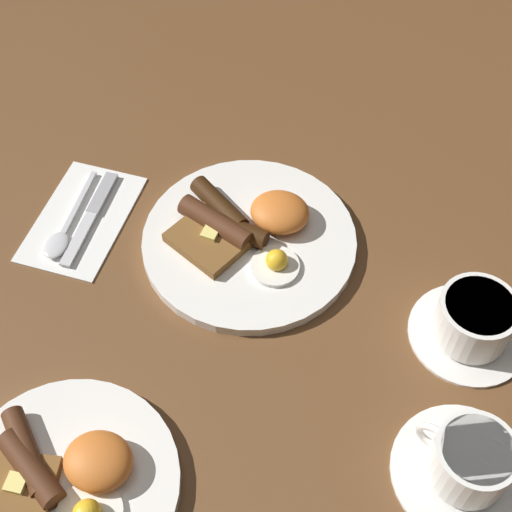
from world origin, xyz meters
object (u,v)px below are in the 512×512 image
teacup_near (474,322)px  spoon (62,235)px  teacup_far (468,463)px  breakfast_plate_near (247,235)px  knife (92,212)px  breakfast_plate_far (65,482)px

teacup_near → spoon: teacup_near is taller
teacup_far → breakfast_plate_near: bearing=-37.1°
teacup_near → breakfast_plate_near: bearing=-11.6°
teacup_near → knife: (0.51, -0.05, -0.02)m
teacup_near → spoon: bearing=0.4°
breakfast_plate_far → teacup_far: teacup_far is taller
teacup_far → knife: teacup_far is taller
knife → teacup_far: bearing=65.9°
spoon → knife: bearing=152.8°
spoon → breakfast_plate_far: bearing=23.5°
breakfast_plate_near → teacup_near: teacup_near is taller
breakfast_plate_far → teacup_far: bearing=-161.8°
spoon → breakfast_plate_near: bearing=102.3°
breakfast_plate_near → spoon: bearing=15.1°
teacup_far → spoon: size_ratio=0.98×
teacup_far → knife: (0.52, -0.22, -0.02)m
breakfast_plate_far → knife: 0.37m
breakfast_plate_far → knife: bearing=-70.1°
breakfast_plate_near → breakfast_plate_far: (0.09, 0.36, -0.00)m
teacup_near → teacup_far: teacup_far is taller
teacup_near → knife: 0.51m
knife → spoon: 0.05m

